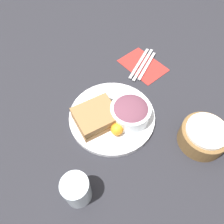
{
  "coord_description": "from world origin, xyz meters",
  "views": [
    {
      "loc": [
        0.28,
        0.32,
        0.67
      ],
      "look_at": [
        0.0,
        0.0,
        0.04
      ],
      "focal_mm": 35.0,
      "sensor_mm": 36.0,
      "label": 1
    }
  ],
  "objects_px": {
    "sandwich": "(96,117)",
    "plate": "(112,116)",
    "drink_glass": "(77,190)",
    "bread_basket": "(203,136)",
    "spoon": "(147,66)",
    "dressing_cup": "(114,96)",
    "salad_bowl": "(130,111)",
    "fork": "(139,63)",
    "knife": "(143,64)"
  },
  "relations": [
    {
      "from": "drink_glass",
      "to": "spoon",
      "type": "relative_size",
      "value": 0.59
    },
    {
      "from": "sandwich",
      "to": "drink_glass",
      "type": "xyz_separation_m",
      "value": [
        0.19,
        0.16,
        0.01
      ]
    },
    {
      "from": "fork",
      "to": "salad_bowl",
      "type": "bearing_deg",
      "value": -164.25
    },
    {
      "from": "bread_basket",
      "to": "spoon",
      "type": "relative_size",
      "value": 0.85
    },
    {
      "from": "sandwich",
      "to": "salad_bowl",
      "type": "bearing_deg",
      "value": 147.98
    },
    {
      "from": "salad_bowl",
      "to": "bread_basket",
      "type": "xyz_separation_m",
      "value": [
        -0.12,
        0.22,
        -0.01
      ]
    },
    {
      "from": "plate",
      "to": "fork",
      "type": "distance_m",
      "value": 0.3
    },
    {
      "from": "drink_glass",
      "to": "spoon",
      "type": "height_order",
      "value": "drink_glass"
    },
    {
      "from": "dressing_cup",
      "to": "drink_glass",
      "type": "height_order",
      "value": "drink_glass"
    },
    {
      "from": "bread_basket",
      "to": "drink_glass",
      "type": "bearing_deg",
      "value": -16.6
    },
    {
      "from": "drink_glass",
      "to": "spoon",
      "type": "distance_m",
      "value": 0.58
    },
    {
      "from": "plate",
      "to": "spoon",
      "type": "relative_size",
      "value": 1.71
    },
    {
      "from": "bread_basket",
      "to": "knife",
      "type": "bearing_deg",
      "value": -106.09
    },
    {
      "from": "fork",
      "to": "spoon",
      "type": "distance_m",
      "value": 0.04
    },
    {
      "from": "plate",
      "to": "spoon",
      "type": "height_order",
      "value": "plate"
    },
    {
      "from": "salad_bowl",
      "to": "bread_basket",
      "type": "distance_m",
      "value": 0.25
    },
    {
      "from": "salad_bowl",
      "to": "bread_basket",
      "type": "relative_size",
      "value": 0.91
    },
    {
      "from": "salad_bowl",
      "to": "drink_glass",
      "type": "height_order",
      "value": "drink_glass"
    },
    {
      "from": "knife",
      "to": "sandwich",
      "type": "bearing_deg",
      "value": 173.71
    },
    {
      "from": "sandwich",
      "to": "plate",
      "type": "bearing_deg",
      "value": 163.46
    },
    {
      "from": "plate",
      "to": "spoon",
      "type": "distance_m",
      "value": 0.3
    },
    {
      "from": "drink_glass",
      "to": "knife",
      "type": "relative_size",
      "value": 0.5
    },
    {
      "from": "knife",
      "to": "salad_bowl",
      "type": "bearing_deg",
      "value": -167.78
    },
    {
      "from": "fork",
      "to": "knife",
      "type": "distance_m",
      "value": 0.02
    },
    {
      "from": "drink_glass",
      "to": "fork",
      "type": "distance_m",
      "value": 0.59
    },
    {
      "from": "sandwich",
      "to": "bread_basket",
      "type": "distance_m",
      "value": 0.36
    },
    {
      "from": "sandwich",
      "to": "drink_glass",
      "type": "relative_size",
      "value": 1.5
    },
    {
      "from": "salad_bowl",
      "to": "knife",
      "type": "xyz_separation_m",
      "value": [
        -0.23,
        -0.16,
        -0.04
      ]
    },
    {
      "from": "plate",
      "to": "fork",
      "type": "height_order",
      "value": "plate"
    },
    {
      "from": "sandwich",
      "to": "knife",
      "type": "bearing_deg",
      "value": -163.48
    },
    {
      "from": "salad_bowl",
      "to": "spoon",
      "type": "height_order",
      "value": "salad_bowl"
    },
    {
      "from": "plate",
      "to": "fork",
      "type": "relative_size",
      "value": 1.54
    },
    {
      "from": "plate",
      "to": "fork",
      "type": "bearing_deg",
      "value": -153.74
    },
    {
      "from": "drink_glass",
      "to": "bread_basket",
      "type": "distance_m",
      "value": 0.43
    },
    {
      "from": "dressing_cup",
      "to": "spoon",
      "type": "xyz_separation_m",
      "value": [
        -0.23,
        -0.05,
        -0.03
      ]
    },
    {
      "from": "plate",
      "to": "fork",
      "type": "xyz_separation_m",
      "value": [
        -0.27,
        -0.13,
        -0.0
      ]
    },
    {
      "from": "plate",
      "to": "salad_bowl",
      "type": "xyz_separation_m",
      "value": [
        -0.04,
        0.05,
        0.04
      ]
    },
    {
      "from": "sandwich",
      "to": "fork",
      "type": "xyz_separation_m",
      "value": [
        -0.32,
        -0.12,
        -0.04
      ]
    },
    {
      "from": "knife",
      "to": "spoon",
      "type": "bearing_deg",
      "value": -90.0
    },
    {
      "from": "drink_glass",
      "to": "bread_basket",
      "type": "xyz_separation_m",
      "value": [
        -0.41,
        0.12,
        -0.02
      ]
    },
    {
      "from": "salad_bowl",
      "to": "fork",
      "type": "xyz_separation_m",
      "value": [
        -0.22,
        -0.18,
        -0.04
      ]
    },
    {
      "from": "plate",
      "to": "salad_bowl",
      "type": "height_order",
      "value": "salad_bowl"
    },
    {
      "from": "drink_glass",
      "to": "dressing_cup",
      "type": "bearing_deg",
      "value": -147.47
    },
    {
      "from": "plate",
      "to": "bread_basket",
      "type": "height_order",
      "value": "bread_basket"
    },
    {
      "from": "plate",
      "to": "bread_basket",
      "type": "bearing_deg",
      "value": 121.86
    },
    {
      "from": "sandwich",
      "to": "fork",
      "type": "relative_size",
      "value": 0.79
    },
    {
      "from": "plate",
      "to": "bread_basket",
      "type": "distance_m",
      "value": 0.31
    },
    {
      "from": "plate",
      "to": "sandwich",
      "type": "distance_m",
      "value": 0.07
    },
    {
      "from": "plate",
      "to": "bread_basket",
      "type": "relative_size",
      "value": 2.01
    },
    {
      "from": "fork",
      "to": "spoon",
      "type": "bearing_deg",
      "value": -90.0
    }
  ]
}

